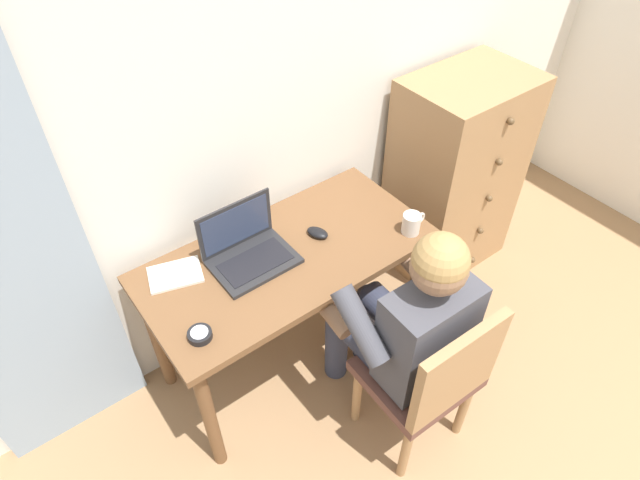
# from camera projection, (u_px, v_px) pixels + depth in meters

# --- Properties ---
(wall_back) EXTENTS (4.80, 0.05, 2.50)m
(wall_back) POSITION_uv_depth(u_px,v_px,m) (273.00, 94.00, 2.24)
(wall_back) COLOR silver
(wall_back) RESTS_ON ground_plane
(desk) EXTENTS (1.24, 0.61, 0.74)m
(desk) POSITION_uv_depth(u_px,v_px,m) (288.00, 272.00, 2.36)
(desk) COLOR brown
(desk) RESTS_ON ground_plane
(dresser) EXTENTS (0.65, 0.49, 1.15)m
(dresser) POSITION_uv_depth(u_px,v_px,m) (454.00, 176.00, 2.96)
(dresser) COLOR #9E754C
(dresser) RESTS_ON ground_plane
(chair) EXTENTS (0.43, 0.41, 0.87)m
(chair) POSITION_uv_depth(u_px,v_px,m) (430.00, 377.00, 2.15)
(chair) COLOR brown
(chair) RESTS_ON ground_plane
(person_seated) EXTENTS (0.54, 0.59, 1.18)m
(person_seated) POSITION_uv_depth(u_px,v_px,m) (404.00, 319.00, 2.13)
(person_seated) COLOR #33384C
(person_seated) RESTS_ON ground_plane
(laptop) EXTENTS (0.34, 0.25, 0.24)m
(laptop) POSITION_uv_depth(u_px,v_px,m) (248.00, 249.00, 2.23)
(laptop) COLOR #232326
(laptop) RESTS_ON desk
(computer_mouse) EXTENTS (0.09, 0.11, 0.03)m
(computer_mouse) POSITION_uv_depth(u_px,v_px,m) (318.00, 233.00, 2.35)
(computer_mouse) COLOR black
(computer_mouse) RESTS_ON desk
(desk_clock) EXTENTS (0.09, 0.09, 0.03)m
(desk_clock) POSITION_uv_depth(u_px,v_px,m) (200.00, 335.00, 1.96)
(desk_clock) COLOR black
(desk_clock) RESTS_ON desk
(notebook_pad) EXTENTS (0.24, 0.20, 0.01)m
(notebook_pad) POSITION_uv_depth(u_px,v_px,m) (175.00, 275.00, 2.19)
(notebook_pad) COLOR silver
(notebook_pad) RESTS_ON desk
(coffee_mug) EXTENTS (0.12, 0.08, 0.09)m
(coffee_mug) POSITION_uv_depth(u_px,v_px,m) (412.00, 223.00, 2.35)
(coffee_mug) COLOR silver
(coffee_mug) RESTS_ON desk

